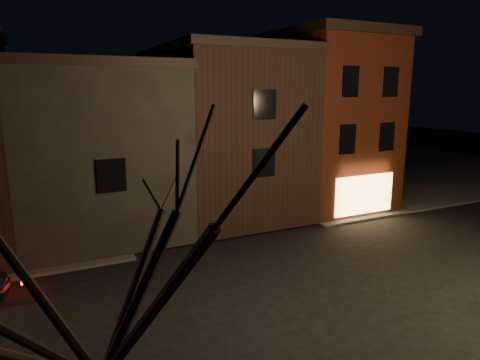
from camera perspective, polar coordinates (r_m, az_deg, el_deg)
name	(u,v)px	position (r m, az deg, el deg)	size (l,w,h in m)	color
ground	(298,284)	(16.79, 7.77, -13.59)	(120.00, 120.00, 0.00)	black
sidewalk_far_right	(355,163)	(43.87, 15.13, 2.16)	(30.00, 30.00, 0.12)	#2D2B28
corner_building	(324,119)	(27.59, 11.09, 7.98)	(6.50, 8.50, 10.50)	#4C1A0D
row_building_a	(222,131)	(25.24, -2.38, 6.54)	(7.30, 10.30, 9.40)	black
row_building_b	(94,147)	(23.37, -18.92, 4.24)	(7.80, 10.30, 8.40)	black
bare_tree_left	(90,231)	(5.83, -19.38, -6.49)	(5.60, 5.60, 7.50)	black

